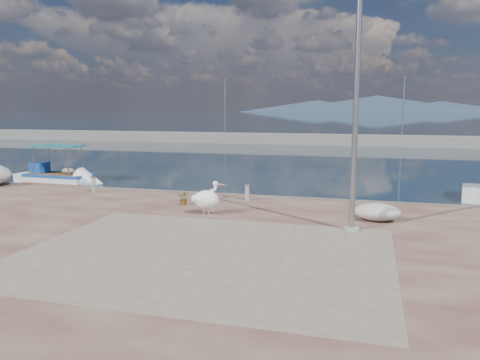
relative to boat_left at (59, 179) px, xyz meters
name	(u,v)px	position (x,y,z in m)	size (l,w,h in m)	color
ground	(207,238)	(11.75, -8.48, -0.19)	(1400.00, 1400.00, 0.00)	#162635
quay	(101,309)	(11.75, -14.48, 0.06)	(44.00, 22.00, 0.50)	#542824
quay_patch	(204,254)	(12.75, -11.48, 0.32)	(9.00, 7.00, 0.01)	gray
breakwater	(327,140)	(11.74, 31.52, 0.42)	(120.00, 2.20, 7.50)	gray
mountains	(372,105)	(16.14, 641.52, 9.32)	(370.00, 280.00, 22.00)	#28384C
boat_left	(59,179)	(0.00, 0.00, 0.00)	(5.05, 1.80, 2.40)	white
pelican	(207,199)	(11.35, -7.39, 0.85)	(1.20, 0.83, 1.15)	tan
lamp_post	(356,117)	(16.13, -8.19, 3.61)	(0.44, 0.96, 7.00)	gray
bollard_near	(247,191)	(12.02, -4.62, 0.68)	(0.22, 0.22, 0.68)	gray
bollard_far	(93,183)	(5.23, -4.62, 0.70)	(0.23, 0.23, 0.71)	gray
potted_plant	(184,198)	(9.99, -6.10, 0.57)	(0.47, 0.40, 0.52)	#33722D
net_pile_d	(377,212)	(16.85, -6.69, 0.59)	(1.46, 1.10, 0.55)	beige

